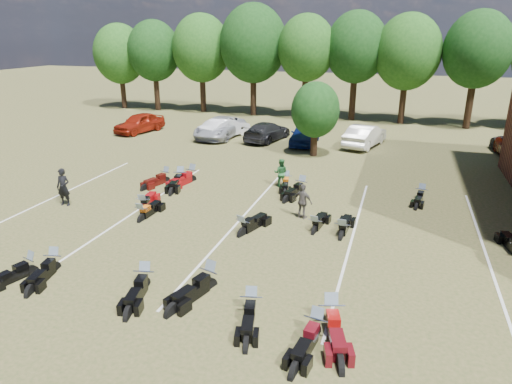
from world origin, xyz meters
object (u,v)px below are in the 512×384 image
at_px(motorcycle_0, 31,273).
at_px(motorcycle_3, 146,288).
at_px(car_0, 139,123).
at_px(car_4, 305,134).
at_px(person_black, 63,187).
at_px(person_grey, 303,202).
at_px(motorcycle_14, 166,182).
at_px(person_green, 281,173).
at_px(motorcycle_7, 144,211).

height_order(motorcycle_0, motorcycle_3, motorcycle_3).
distance_m(car_0, car_4, 13.94).
bearing_deg(car_0, person_black, -57.08).
relative_size(person_grey, motorcycle_14, 0.73).
xyz_separation_m(car_4, motorcycle_3, (-0.79, -21.43, -0.78)).
bearing_deg(person_green, motorcycle_7, 39.78).
height_order(car_0, person_black, person_black).
relative_size(car_0, motorcycle_14, 2.13).
bearing_deg(motorcycle_14, person_green, 26.83).
relative_size(person_black, motorcycle_7, 0.83).
bearing_deg(motorcycle_7, car_0, -69.96).
relative_size(car_0, motorcycle_0, 2.30).
height_order(person_green, motorcycle_3, person_green).
bearing_deg(motorcycle_3, person_green, 69.30).
height_order(motorcycle_0, motorcycle_7, motorcycle_7).
bearing_deg(person_green, motorcycle_3, 75.32).
height_order(motorcycle_0, motorcycle_14, motorcycle_14).
distance_m(car_0, motorcycle_3, 25.15).
bearing_deg(person_grey, person_green, -43.38).
height_order(car_0, person_green, car_0).
distance_m(person_green, motorcycle_7, 7.59).
relative_size(person_green, person_grey, 0.97).
bearing_deg(person_grey, motorcycle_7, 30.63).
xyz_separation_m(person_black, motorcycle_14, (2.91, 4.66, -0.92)).
xyz_separation_m(motorcycle_3, motorcycle_14, (-4.72, 10.16, 0.00)).
relative_size(car_4, motorcycle_7, 2.08).
distance_m(motorcycle_0, motorcycle_7, 6.35).
height_order(person_grey, motorcycle_0, person_grey).
distance_m(car_0, motorcycle_7, 18.22).
bearing_deg(person_black, person_grey, 3.61).
bearing_deg(motorcycle_7, car_4, -117.41).
bearing_deg(person_grey, car_0, -20.52).
relative_size(car_4, motorcycle_14, 2.09).
height_order(car_0, motorcycle_3, car_0).
height_order(person_black, motorcycle_3, person_black).
xyz_separation_m(person_grey, motorcycle_3, (-3.67, -7.38, -0.80)).
distance_m(person_grey, motorcycle_7, 7.46).
distance_m(car_4, person_green, 10.06).
bearing_deg(car_4, motorcycle_3, -95.44).
height_order(car_4, person_black, person_black).
xyz_separation_m(person_black, motorcycle_0, (3.33, -5.89, -0.92)).
height_order(person_green, motorcycle_0, person_green).
bearing_deg(motorcycle_7, person_green, -145.12).
bearing_deg(person_green, motorcycle_0, 56.73).
relative_size(car_0, car_4, 1.02).
xyz_separation_m(person_green, person_grey, (2.08, -4.02, 0.03)).
height_order(car_0, motorcycle_0, car_0).
bearing_deg(car_0, motorcycle_14, -39.37).
distance_m(person_black, motorcycle_7, 4.15).
height_order(motorcycle_7, motorcycle_14, motorcycle_7).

